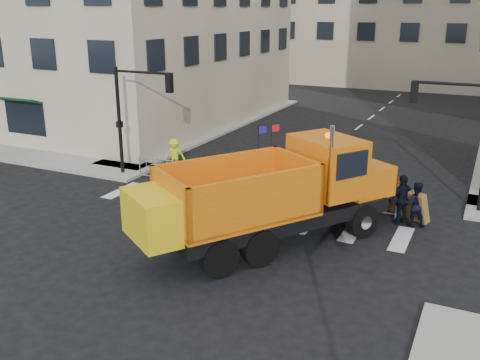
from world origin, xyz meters
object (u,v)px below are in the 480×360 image
at_px(cop_b, 415,204).
at_px(worker, 175,155).
at_px(newspaper_box, 392,189).
at_px(cop_a, 362,196).
at_px(plow_truck, 271,193).
at_px(cop_c, 402,200).

height_order(cop_b, worker, worker).
relative_size(cop_b, newspaper_box, 1.61).
xyz_separation_m(cop_a, newspaper_box, (0.83, 1.95, -0.21)).
distance_m(plow_truck, cop_a, 4.70).
height_order(cop_a, worker, cop_a).
xyz_separation_m(cop_c, worker, (-11.52, 1.85, -0.01)).
bearing_deg(cop_c, worker, -60.70).
distance_m(plow_truck, newspaper_box, 6.80).
height_order(plow_truck, newspaper_box, plow_truck).
bearing_deg(plow_truck, worker, 86.27).
xyz_separation_m(cop_b, newspaper_box, (-1.23, 1.95, -0.19)).
relative_size(plow_truck, worker, 6.61).
bearing_deg(plow_truck, cop_c, -10.60).
distance_m(cop_a, cop_b, 2.06).
xyz_separation_m(cop_b, cop_c, (-0.50, 0.00, 0.10)).
bearing_deg(cop_c, newspaper_box, -120.87).
relative_size(cop_b, cop_c, 0.90).
bearing_deg(worker, cop_c, -33.12).
height_order(cop_a, cop_c, cop_c).
bearing_deg(cop_b, cop_a, -11.97).
distance_m(cop_b, worker, 12.16).
bearing_deg(plow_truck, newspaper_box, 5.74).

